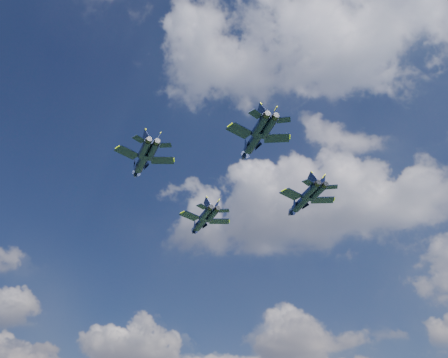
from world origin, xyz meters
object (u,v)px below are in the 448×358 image
at_px(jet_left, 142,162).
at_px(jet_slot, 253,142).
at_px(jet_lead, 201,223).
at_px(jet_right, 301,202).

distance_m(jet_left, jet_slot, 24.65).
xyz_separation_m(jet_lead, jet_right, (24.48, -1.66, -0.01)).
height_order(jet_lead, jet_right, jet_right).
bearing_deg(jet_lead, jet_left, -141.38).
relative_size(jet_right, jet_slot, 1.04).
height_order(jet_lead, jet_left, jet_left).
height_order(jet_left, jet_right, jet_left).
relative_size(jet_lead, jet_slot, 0.97).
xyz_separation_m(jet_left, jet_right, (28.04, 21.63, -3.49)).
xyz_separation_m(jet_lead, jet_left, (-3.55, -23.29, 3.48)).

